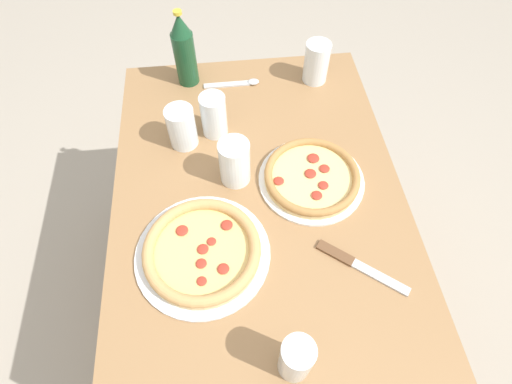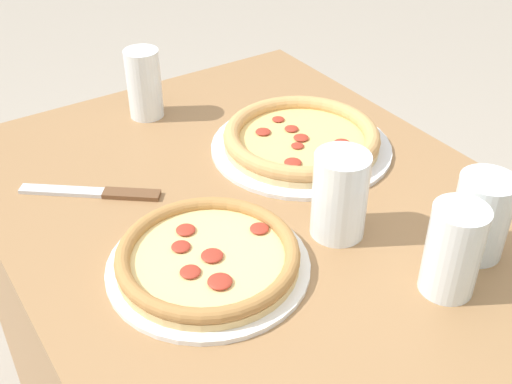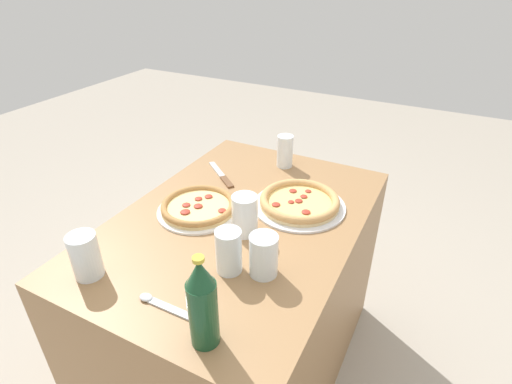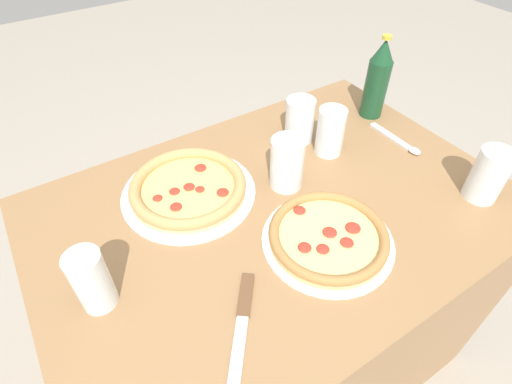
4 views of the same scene
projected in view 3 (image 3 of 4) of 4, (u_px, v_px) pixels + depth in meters
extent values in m
plane|color=#A89E8E|center=(243.00, 363.00, 1.76)|extent=(8.00, 8.00, 0.00)
cube|color=#997047|center=(241.00, 299.00, 1.56)|extent=(1.12, 0.78, 0.77)
cylinder|color=white|center=(199.00, 210.00, 1.40)|extent=(0.29, 0.29, 0.01)
cylinder|color=#DBB775|center=(198.00, 208.00, 1.40)|extent=(0.26, 0.26, 0.01)
cylinder|color=#EACC7F|center=(198.00, 206.00, 1.39)|extent=(0.23, 0.23, 0.00)
torus|color=#AD7A42|center=(198.00, 205.00, 1.39)|extent=(0.26, 0.26, 0.02)
ellipsoid|color=#A83323|center=(185.00, 212.00, 1.35)|extent=(0.03, 0.03, 0.01)
ellipsoid|color=#A83323|center=(209.00, 196.00, 1.44)|extent=(0.03, 0.03, 0.01)
ellipsoid|color=#A83323|center=(198.00, 206.00, 1.38)|extent=(0.03, 0.03, 0.01)
ellipsoid|color=#A83323|center=(198.00, 199.00, 1.43)|extent=(0.03, 0.03, 0.01)
ellipsoid|color=#A83323|center=(186.00, 205.00, 1.39)|extent=(0.03, 0.03, 0.01)
ellipsoid|color=#A83323|center=(222.00, 210.00, 1.36)|extent=(0.03, 0.03, 0.01)
cylinder|color=silver|center=(299.00, 206.00, 1.43)|extent=(0.33, 0.33, 0.01)
cylinder|color=#E5C689|center=(299.00, 203.00, 1.42)|extent=(0.28, 0.28, 0.01)
cylinder|color=#E5C170|center=(299.00, 202.00, 1.42)|extent=(0.25, 0.25, 0.00)
torus|color=tan|center=(300.00, 200.00, 1.41)|extent=(0.28, 0.28, 0.03)
ellipsoid|color=#A83323|center=(299.00, 201.00, 1.42)|extent=(0.03, 0.03, 0.01)
ellipsoid|color=#A83323|center=(291.00, 202.00, 1.41)|extent=(0.02, 0.02, 0.01)
ellipsoid|color=#A83323|center=(293.00, 191.00, 1.48)|extent=(0.03, 0.03, 0.01)
ellipsoid|color=#A83323|center=(276.00, 204.00, 1.39)|extent=(0.03, 0.03, 0.01)
ellipsoid|color=#A83323|center=(304.00, 196.00, 1.44)|extent=(0.03, 0.03, 0.01)
ellipsoid|color=#A83323|center=(306.00, 212.00, 1.35)|extent=(0.03, 0.03, 0.01)
ellipsoid|color=#A83323|center=(308.00, 191.00, 1.47)|extent=(0.02, 0.02, 0.01)
cylinder|color=white|center=(264.00, 255.00, 1.10)|extent=(0.08, 0.08, 0.13)
cylinder|color=maroon|center=(264.00, 264.00, 1.11)|extent=(0.07, 0.07, 0.06)
cylinder|color=white|center=(85.00, 256.00, 1.09)|extent=(0.08, 0.08, 0.13)
cylinder|color=black|center=(88.00, 265.00, 1.11)|extent=(0.07, 0.07, 0.06)
cylinder|color=white|center=(285.00, 151.00, 1.67)|extent=(0.07, 0.07, 0.14)
cylinder|color=beige|center=(285.00, 153.00, 1.68)|extent=(0.06, 0.06, 0.11)
cylinder|color=white|center=(245.00, 215.00, 1.26)|extent=(0.08, 0.08, 0.14)
cylinder|color=silver|center=(245.00, 220.00, 1.27)|extent=(0.07, 0.07, 0.09)
cylinder|color=white|center=(229.00, 251.00, 1.11)|extent=(0.07, 0.07, 0.13)
cylinder|color=#F4A323|center=(229.00, 253.00, 1.11)|extent=(0.06, 0.06, 0.11)
cylinder|color=#194728|center=(203.00, 314.00, 0.89)|extent=(0.07, 0.07, 0.17)
cone|color=#194728|center=(200.00, 273.00, 0.83)|extent=(0.06, 0.06, 0.06)
cylinder|color=gold|center=(198.00, 259.00, 0.81)|extent=(0.03, 0.03, 0.01)
cube|color=brown|center=(227.00, 182.00, 1.58)|extent=(0.08, 0.09, 0.01)
cube|color=silver|center=(217.00, 169.00, 1.67)|extent=(0.10, 0.12, 0.01)
cube|color=silver|center=(173.00, 310.00, 1.01)|extent=(0.02, 0.15, 0.01)
ellipsoid|color=silver|center=(146.00, 297.00, 1.04)|extent=(0.03, 0.04, 0.01)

